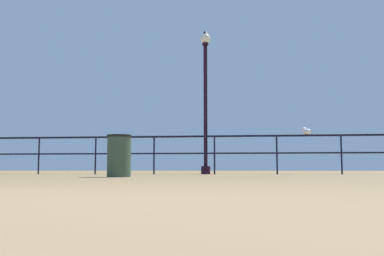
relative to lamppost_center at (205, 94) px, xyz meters
name	(u,v)px	position (x,y,z in m)	size (l,w,h in m)	color
ground_plane	(82,205)	(0.26, -9.93, -2.25)	(60.00, 60.00, 0.00)	olive
pier_railing	(214,146)	(0.26, -0.31, -1.48)	(23.44, 0.05, 1.06)	black
lamppost_center	(205,94)	(0.00, 0.00, 0.00)	(0.29, 0.29, 4.13)	black
seagull_on_rail	(306,131)	(2.73, -0.29, -1.10)	(0.27, 0.42, 0.21)	white
trash_bin	(119,156)	(-1.24, -4.26, -1.87)	(0.45, 0.45, 0.76)	#314732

